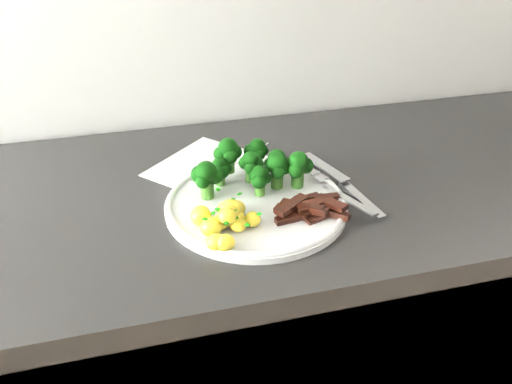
# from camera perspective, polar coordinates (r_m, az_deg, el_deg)

# --- Properties ---
(counter) EXTENTS (2.32, 0.58, 0.87)m
(counter) POSITION_cam_1_polar(r_m,az_deg,el_deg) (1.21, 0.51, -17.51)
(counter) COLOR black
(counter) RESTS_ON ground
(recipe_paper) EXTENTS (0.32, 0.33, 0.00)m
(recipe_paper) POSITION_cam_1_polar(r_m,az_deg,el_deg) (0.96, -2.86, 2.03)
(recipe_paper) COLOR silver
(recipe_paper) RESTS_ON counter
(plate) EXTENTS (0.30, 0.30, 0.02)m
(plate) POSITION_cam_1_polar(r_m,az_deg,el_deg) (0.86, 0.00, -1.22)
(plate) COLOR white
(plate) RESTS_ON counter
(broccoli) EXTENTS (0.21, 0.12, 0.07)m
(broccoli) POSITION_cam_1_polar(r_m,az_deg,el_deg) (0.89, -0.37, 2.98)
(broccoli) COLOR #2E5D1B
(broccoli) RESTS_ON plate
(potatoes) EXTENTS (0.10, 0.12, 0.04)m
(potatoes) POSITION_cam_1_polar(r_m,az_deg,el_deg) (0.79, -3.45, -2.91)
(potatoes) COLOR #FFED4B
(potatoes) RESTS_ON plate
(beef_strips) EXTENTS (0.12, 0.08, 0.03)m
(beef_strips) POSITION_cam_1_polar(r_m,az_deg,el_deg) (0.83, 5.87, -1.68)
(beef_strips) COLOR black
(beef_strips) RESTS_ON plate
(fork) EXTENTS (0.07, 0.19, 0.02)m
(fork) POSITION_cam_1_polar(r_m,az_deg,el_deg) (0.88, 8.94, 0.01)
(fork) COLOR silver
(fork) RESTS_ON plate
(knife) EXTENTS (0.07, 0.24, 0.03)m
(knife) POSITION_cam_1_polar(r_m,az_deg,el_deg) (0.91, 10.20, 0.16)
(knife) COLOR silver
(knife) RESTS_ON plate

